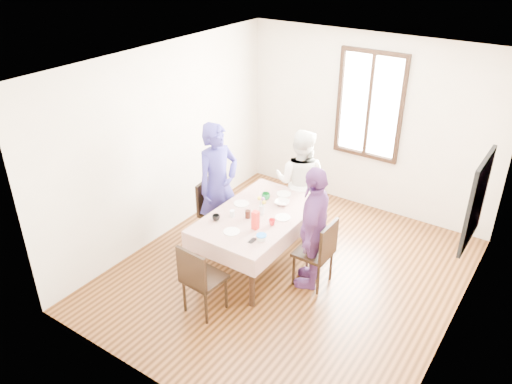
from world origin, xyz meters
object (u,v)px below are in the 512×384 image
person_far (300,181)px  person_right (313,228)px  chair_left (218,212)px  chair_far (300,200)px  chair_near (204,278)px  person_left (218,185)px  chair_right (313,252)px  dining_table (258,240)px

person_far → person_right: person_right is taller
chair_left → person_far: person_far is taller
person_far → chair_far: bearing=-102.3°
chair_near → person_left: size_ratio=0.51×
chair_left → person_right: person_right is taller
chair_right → person_right: size_ratio=0.57×
dining_table → person_left: (-0.76, 0.15, 0.51)m
dining_table → person_left: 0.93m
dining_table → person_far: person_far is taller
chair_left → person_right: size_ratio=0.57×
chair_right → chair_near: 1.39m
chair_left → chair_far: (0.78, 0.95, 0.00)m
dining_table → chair_far: 1.10m
chair_left → chair_right: same height
person_far → chair_left: bearing=37.5°
person_left → chair_near: bearing=-134.6°
chair_near → person_left: (-0.76, 1.25, 0.43)m
chair_near → person_right: (0.76, 1.15, 0.34)m
person_right → chair_right: bearing=74.0°
chair_right → person_left: 1.61m
chair_near → person_far: size_ratio=0.58×
chair_near → person_far: bearing=93.8°
chair_far → person_far: 0.32m
person_far → person_right: bearing=114.3°
chair_near → person_left: 1.52m
person_far → person_left: bearing=38.2°
chair_far → dining_table: bearing=94.4°
person_left → person_right: size_ratio=1.11×
chair_far → chair_near: size_ratio=1.00×
person_left → chair_left: bearing=103.9°
person_left → person_far: person_left is taller
chair_right → chair_near: bearing=145.7°
chair_far → person_right: (0.76, -1.05, 0.34)m
person_right → chair_far: bearing=-159.9°
chair_left → chair_near: bearing=23.9°
chair_far → chair_right: bearing=131.2°
dining_table → person_far: (0.00, 1.08, 0.40)m
chair_near → chair_right: bearing=59.5°
chair_far → chair_left: bearing=54.8°
chair_left → dining_table: bearing=70.9°
chair_near → person_far: person_far is taller
dining_table → person_right: 0.87m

